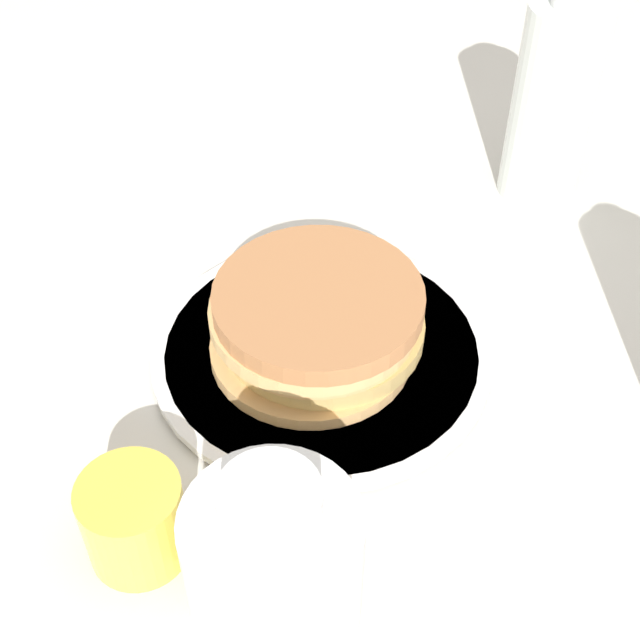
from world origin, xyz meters
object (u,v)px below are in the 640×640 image
at_px(cream_jug, 274,564).
at_px(juice_glass, 134,520).
at_px(pancake_stack, 317,319).
at_px(water_bottle_near, 552,102).
at_px(plate, 320,354).

bearing_deg(cream_jug, juice_glass, -177.16).
relative_size(pancake_stack, water_bottle_near, 0.84).
distance_m(plate, juice_glass, 0.22).
bearing_deg(water_bottle_near, cream_jug, -89.30).
distance_m(plate, cream_jug, 0.24).
height_order(plate, cream_jug, cream_jug).
bearing_deg(water_bottle_near, plate, -103.74).
distance_m(pancake_stack, cream_jug, 0.23).
bearing_deg(juice_glass, plate, 84.02).
distance_m(juice_glass, cream_jug, 0.11).
distance_m(pancake_stack, water_bottle_near, 0.34).
distance_m(plate, pancake_stack, 0.04).
relative_size(pancake_stack, juice_glass, 2.56).
bearing_deg(pancake_stack, cream_jug, -67.60).
height_order(juice_glass, water_bottle_near, water_bottle_near).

